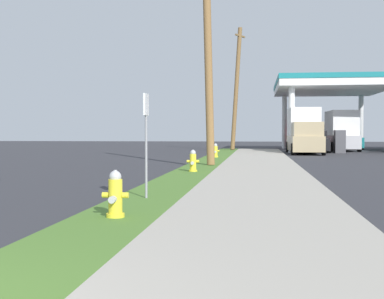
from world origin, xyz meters
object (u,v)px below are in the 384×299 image
at_px(fire_hydrant_third, 215,151).
at_px(street_sign_post, 146,124).
at_px(truck_silver_at_forecourt, 340,132).
at_px(truck_red_on_apron, 303,132).
at_px(fire_hydrant_nearest, 115,197).
at_px(fire_hydrant_second, 193,162).
at_px(truck_tan_at_far_bay, 304,132).
at_px(utility_pole_background, 236,87).
at_px(car_black_by_near_pump, 314,142).
at_px(utility_pole_midground, 208,44).
at_px(car_teal_by_far_pump, 347,141).

height_order(fire_hydrant_third, street_sign_post, street_sign_post).
relative_size(truck_silver_at_forecourt, truck_red_on_apron, 0.99).
height_order(fire_hydrant_nearest, fire_hydrant_second, same).
distance_m(street_sign_post, truck_tan_at_far_bay, 26.57).
bearing_deg(fire_hydrant_third, truck_tan_at_far_bay, 57.77).
xyz_separation_m(fire_hydrant_third, street_sign_post, (-0.02, -17.50, 1.19)).
bearing_deg(utility_pole_background, street_sign_post, -91.20).
relative_size(street_sign_post, truck_silver_at_forecourt, 0.33).
bearing_deg(fire_hydrant_third, fire_hydrant_nearest, -90.00).
distance_m(truck_silver_at_forecourt, truck_tan_at_far_bay, 6.89).
xyz_separation_m(fire_hydrant_nearest, utility_pole_background, (0.60, 32.40, 4.45)).
xyz_separation_m(fire_hydrant_nearest, truck_silver_at_forecourt, (8.65, 34.51, 1.04)).
xyz_separation_m(fire_hydrant_third, car_black_by_near_pump, (6.29, 11.30, 0.28)).
distance_m(fire_hydrant_second, utility_pole_midground, 6.04).
height_order(car_black_by_near_pump, car_teal_by_far_pump, same).
xyz_separation_m(car_black_by_near_pump, truck_silver_at_forecourt, (2.35, 3.27, 0.77)).
xyz_separation_m(fire_hydrant_third, truck_tan_at_far_bay, (5.37, 8.51, 1.04)).
relative_size(street_sign_post, car_black_by_near_pump, 0.47).
relative_size(utility_pole_midground, car_teal_by_far_pump, 2.12).
xyz_separation_m(fire_hydrant_third, car_teal_by_far_pump, (9.77, 18.30, 0.28)).
height_order(car_teal_by_far_pump, truck_red_on_apron, truck_red_on_apron).
xyz_separation_m(utility_pole_background, car_teal_by_far_pump, (9.17, 5.84, -4.18)).
height_order(street_sign_post, truck_silver_at_forecourt, truck_silver_at_forecourt).
distance_m(fire_hydrant_second, truck_red_on_apron, 32.59).
relative_size(fire_hydrant_nearest, fire_hydrant_second, 1.00).
bearing_deg(utility_pole_midground, car_teal_by_far_pump, 68.75).
xyz_separation_m(utility_pole_midground, car_black_by_near_pump, (6.11, 17.66, -4.37)).
bearing_deg(utility_pole_background, fire_hydrant_third, -92.78).
xyz_separation_m(fire_hydrant_nearest, car_black_by_near_pump, (6.29, 31.24, 0.28)).
bearing_deg(truck_silver_at_forecourt, fire_hydrant_second, -109.14).
bearing_deg(fire_hydrant_second, truck_red_on_apron, 78.71).
distance_m(fire_hydrant_third, car_teal_by_far_pump, 20.75).
xyz_separation_m(fire_hydrant_second, car_black_by_near_pump, (6.25, 21.52, 0.28)).
distance_m(truck_silver_at_forecourt, truck_red_on_apron, 7.49).
relative_size(car_teal_by_far_pump, truck_tan_at_far_bay, 0.72).
height_order(fire_hydrant_nearest, car_black_by_near_pump, car_black_by_near_pump).
distance_m(car_black_by_near_pump, truck_silver_at_forecourt, 4.10).
xyz_separation_m(fire_hydrant_nearest, car_teal_by_far_pump, (9.77, 38.24, 0.28)).
bearing_deg(street_sign_post, truck_tan_at_far_bay, 78.29).
bearing_deg(fire_hydrant_second, truck_silver_at_forecourt, 70.86).
relative_size(fire_hydrant_third, truck_tan_at_far_bay, 0.12).
bearing_deg(fire_hydrant_second, utility_pole_background, 88.58).
bearing_deg(fire_hydrant_nearest, utility_pole_midground, 89.22).
distance_m(fire_hydrant_nearest, truck_red_on_apron, 42.17).
bearing_deg(truck_tan_at_far_bay, fire_hydrant_nearest, -100.68).
relative_size(utility_pole_midground, street_sign_post, 4.61).
bearing_deg(fire_hydrant_third, utility_pole_background, 87.22).
relative_size(utility_pole_background, street_sign_post, 4.43).
relative_size(fire_hydrant_nearest, truck_silver_at_forecourt, 0.12).
bearing_deg(truck_silver_at_forecourt, street_sign_post, -105.13).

